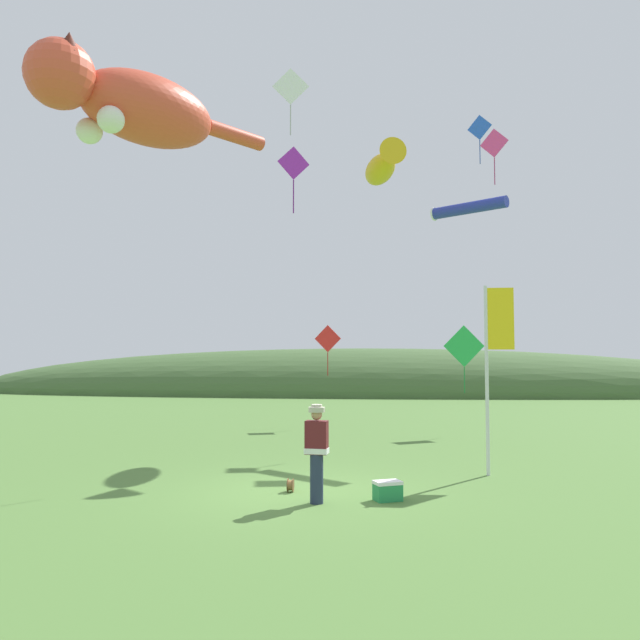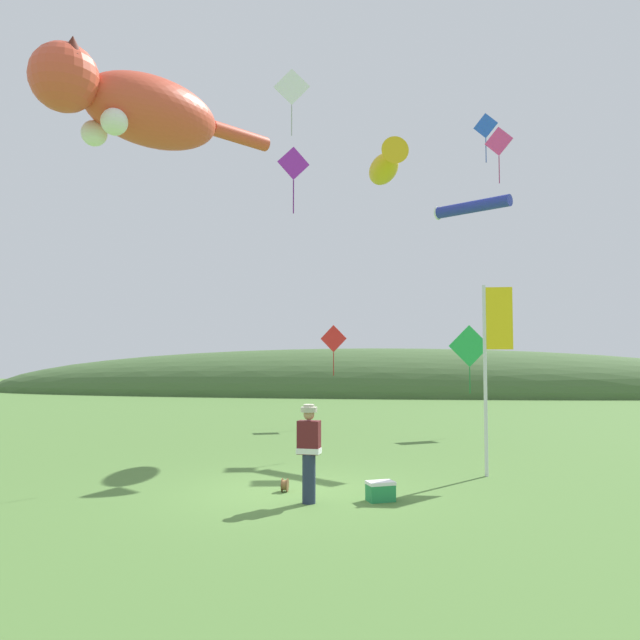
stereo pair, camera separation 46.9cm
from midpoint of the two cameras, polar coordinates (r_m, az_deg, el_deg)
The scene contains 15 objects.
ground_plane at distance 12.58m, azimuth -3.01°, elevation -15.50°, with size 120.00×120.00×0.00m, color #517A38.
distant_hill_ridge at distance 45.95m, azimuth 3.46°, elevation -6.73°, with size 60.12×11.98×6.60m.
festival_attendant at distance 11.53m, azimuth -1.50°, elevation -11.79°, with size 0.45×0.30×1.77m.
kite_spool at distance 12.63m, azimuth -3.81°, elevation -14.84°, with size 0.12×0.26×0.26m.
picnic_cooler at distance 11.91m, azimuth 5.05°, elevation -15.29°, with size 0.58×0.50×0.36m.
festival_banner_pole at distance 14.53m, azimuth 14.68°, elevation -2.69°, with size 0.66×0.08×4.26m.
kite_giant_cat at distance 21.36m, azimuth -17.55°, elevation 18.23°, with size 5.81×7.12×2.59m.
kite_fish_windsock at distance 20.71m, azimuth 5.04°, elevation 13.82°, with size 1.47×3.20×0.95m.
kite_tube_streamer at distance 19.90m, azimuth 12.69°, elevation 9.95°, with size 2.24×1.75×0.44m.
kite_diamond_green at distance 22.09m, azimuth 12.44°, elevation -2.38°, with size 1.43×0.25×2.34m.
kite_diamond_red at distance 24.01m, azimuth 0.15°, elevation -1.77°, with size 1.04×0.22×1.95m.
kite_diamond_blue at distance 24.63m, azimuth 13.83°, elevation 16.67°, with size 0.83×0.48×1.84m.
kite_diamond_white at distance 18.97m, azimuth -3.46°, elevation 20.49°, with size 1.05×0.12×1.95m.
kite_diamond_pink at distance 21.76m, azimuth 15.02°, elevation 15.30°, with size 0.84×0.50×1.86m.
kite_diamond_violet at distance 17.01m, azimuth -3.25°, elevation 14.05°, with size 0.80×0.42×1.80m.
Camera 1 is at (1.64, -12.18, 2.62)m, focal length 35.00 mm.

